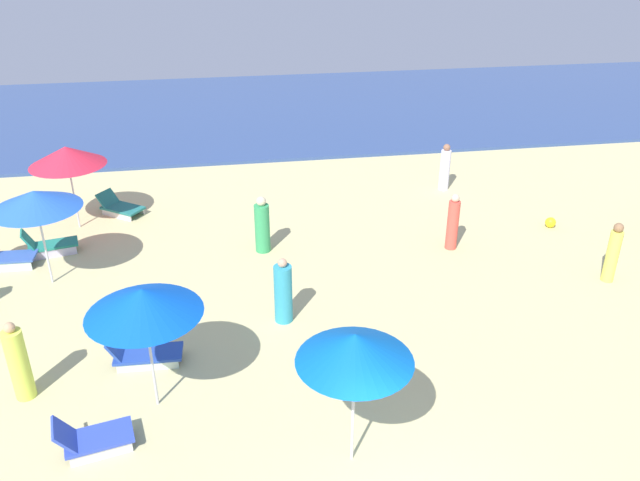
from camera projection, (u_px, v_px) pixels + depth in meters
ocean at (271, 110)px, 29.43m from camera, size 60.00×13.46×0.12m
umbrella_0 at (355, 348)px, 9.76m from camera, size 1.84×1.84×2.52m
umbrella_1 at (35, 200)px, 14.90m from camera, size 2.08×2.08×2.43m
lounge_chair_1_0 at (7, 257)px, 16.47m from camera, size 1.35×0.66×0.76m
lounge_chair_1_1 at (49, 245)px, 17.09m from camera, size 1.43×0.83×0.76m
umbrella_2 at (143, 302)px, 10.96m from camera, size 2.03×2.03×2.49m
lounge_chair_2_0 at (92, 438)px, 10.84m from camera, size 1.35×0.86×0.70m
lounge_chair_2_1 at (143, 353)px, 12.97m from camera, size 1.46×0.66×0.67m
umbrella_5 at (67, 156)px, 17.70m from camera, size 2.08×2.08×2.43m
lounge_chair_5_0 at (120, 207)px, 19.39m from camera, size 1.48×1.32×0.63m
beachgoer_0 at (283, 293)px, 14.11m from camera, size 0.48×0.48×1.56m
beachgoer_3 at (453, 223)px, 17.18m from camera, size 0.40×0.40×1.58m
beachgoer_4 at (19, 363)px, 11.83m from camera, size 0.38×0.38×1.65m
beachgoer_5 at (445, 168)px, 20.90m from camera, size 0.46×0.46×1.55m
beachgoer_6 at (613, 254)px, 15.65m from camera, size 0.37×0.37×1.56m
beachgoer_7 at (262, 226)px, 17.06m from camera, size 0.43×0.43×1.57m
beach_ball_0 at (550, 222)px, 18.60m from camera, size 0.30×0.30×0.30m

